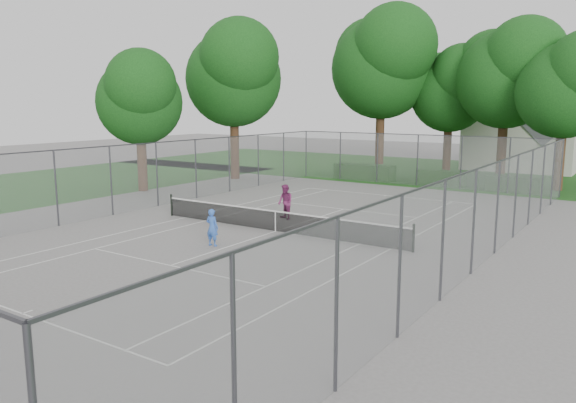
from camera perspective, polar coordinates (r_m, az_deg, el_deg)
The scene contains 18 objects.
ground at distance 24.85m, azimuth -1.28°, elevation -3.06°, with size 120.00×120.00×0.00m, color slate.
grass_far at distance 48.22m, azimuth 16.75°, elevation 2.84°, with size 60.00×20.00×0.00m, color #1A4B15.
grass_left at distance 41.39m, azimuth -27.10°, elevation 1.07°, with size 16.00×40.00×0.00m, color #1A4B15.
court_markings at distance 24.85m, azimuth -1.28°, elevation -3.04°, with size 11.03×23.83×0.01m.
tennis_net at distance 24.74m, azimuth -1.29°, elevation -1.90°, with size 12.87×0.10×1.10m.
perimeter_fence at distance 24.51m, azimuth -1.30°, elevation 1.07°, with size 18.08×34.08×3.52m.
tree_far_left at distance 45.89m, azimuth 9.61°, elevation 14.01°, with size 9.08×8.29×13.05m.
tree_far_midleft at distance 46.19m, azimuth 16.22°, elevation 11.17°, with size 7.00×6.39×10.06m.
tree_far_midright at distance 43.23m, azimuth 21.44°, elevation 12.25°, with size 7.94×7.25×11.42m.
tree_far_right at distance 40.27m, azimuth 26.50°, elevation 10.79°, with size 7.00×6.39×10.06m.
tree_side_back at distance 42.22m, azimuth -5.53°, elevation 13.09°, with size 8.05×7.35×11.58m.
tree_side_front at distance 37.18m, azimuth -14.89°, elevation 10.43°, with size 6.21×5.67×8.92m.
hedge_left at distance 42.38m, azimuth 7.75°, elevation 3.02°, with size 4.51×1.35×1.13m, color #1C4817.
hedge_mid at distance 40.27m, azimuth 15.29°, elevation 2.33°, with size 3.29×0.94×1.03m, color #1C4817.
hedge_right at distance 38.89m, azimuth 21.96°, elevation 1.67°, with size 3.30×1.21×0.99m, color #1C4817.
house at distance 52.21m, azimuth 22.87°, elevation 7.83°, with size 8.76×6.79×10.90m.
girl_player at distance 22.40m, azimuth -7.71°, elevation -2.62°, with size 0.54×0.36×1.49m, color blue.
woman_player at distance 27.32m, azimuth -0.28°, elevation -0.04°, with size 0.83×0.65×1.71m, color #802A60.
Camera 1 is at (13.90, -19.83, 5.56)m, focal length 35.00 mm.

